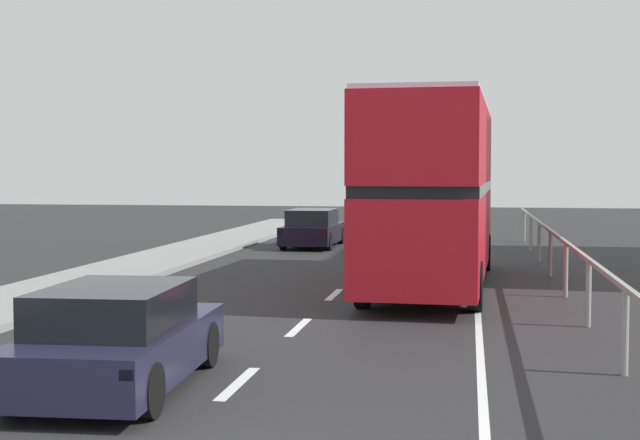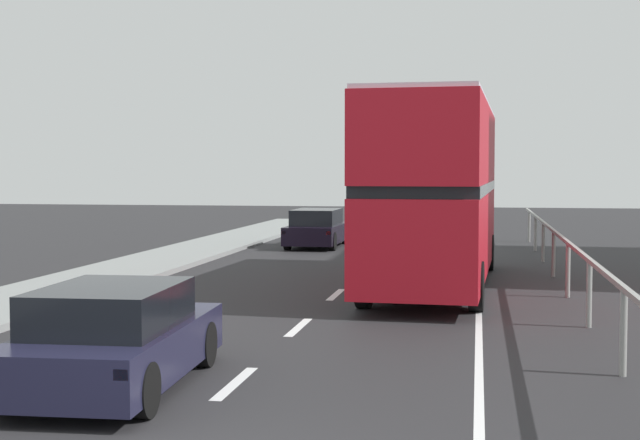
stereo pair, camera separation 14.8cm
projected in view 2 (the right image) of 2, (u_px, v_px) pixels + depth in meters
The scene contains 5 objects.
lane_paint_markings at pixel (413, 325), 16.15m from camera, with size 3.30×46.00×0.01m.
bridge_side_railing at pixel (590, 271), 15.88m from camera, with size 0.10×42.00×1.24m.
double_decker_bus_red at pixel (436, 189), 21.36m from camera, with size 2.89×10.50×4.39m.
hatchback_car_near at pixel (115, 338), 11.46m from camera, with size 1.97×4.16×1.34m.
sedan_car_ahead at pixel (317, 229), 32.50m from camera, with size 1.82×4.30×1.37m.
Camera 2 is at (3.12, -7.39, 2.80)m, focal length 50.44 mm.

